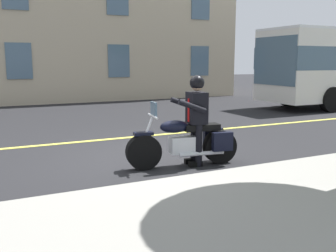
# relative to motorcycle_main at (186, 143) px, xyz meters

# --- Properties ---
(ground_plane) EXTENTS (80.00, 80.00, 0.00)m
(ground_plane) POSITION_rel_motorcycle_main_xyz_m (0.46, -1.04, -0.45)
(ground_plane) COLOR black
(sidewalk_curb) EXTENTS (60.00, 5.00, 0.15)m
(sidewalk_curb) POSITION_rel_motorcycle_main_xyz_m (0.46, 3.46, -0.38)
(sidewalk_curb) COLOR gray
(sidewalk_curb) RESTS_ON ground_plane
(lane_center_stripe) EXTENTS (60.00, 0.16, 0.01)m
(lane_center_stripe) POSITION_rel_motorcycle_main_xyz_m (0.46, -3.04, -0.45)
(lane_center_stripe) COLOR #E5DB4C
(lane_center_stripe) RESTS_ON ground_plane
(motorcycle_main) EXTENTS (2.22, 0.79, 1.26)m
(motorcycle_main) POSITION_rel_motorcycle_main_xyz_m (0.00, 0.00, 0.00)
(motorcycle_main) COLOR black
(motorcycle_main) RESTS_ON ground_plane
(rider_main) EXTENTS (0.68, 0.61, 1.74)m
(rider_main) POSITION_rel_motorcycle_main_xyz_m (-0.19, 0.02, 0.58)
(rider_main) COLOR black
(rider_main) RESTS_ON ground_plane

